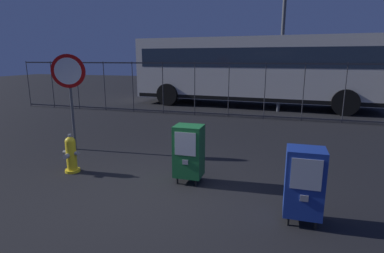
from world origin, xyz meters
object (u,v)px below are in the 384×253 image
object	(u,v)px
newspaper_box_secondary	(189,151)
bus_near	(254,68)
stop_sign	(69,82)
fire_hydrant	(71,154)
newspaper_box_primary	(304,182)

from	to	relation	value
newspaper_box_secondary	bus_near	size ratio (longest dim) A/B	0.10
stop_sign	newspaper_box_secondary	bearing A→B (deg)	-19.06
fire_hydrant	newspaper_box_primary	size ratio (longest dim) A/B	0.73
stop_sign	bus_near	world-z (taller)	bus_near
newspaper_box_primary	newspaper_box_secondary	world-z (taller)	same
bus_near	newspaper_box_primary	bearing A→B (deg)	-77.08
fire_hydrant	newspaper_box_primary	bearing A→B (deg)	-9.59
newspaper_box_secondary	stop_sign	world-z (taller)	stop_sign
newspaper_box_primary	fire_hydrant	bearing A→B (deg)	170.41
newspaper_box_primary	stop_sign	size ratio (longest dim) A/B	0.46
fire_hydrant	newspaper_box_primary	distance (m)	4.19
fire_hydrant	stop_sign	size ratio (longest dim) A/B	0.33
fire_hydrant	newspaper_box_primary	world-z (taller)	newspaper_box_primary
newspaper_box_primary	stop_sign	distance (m)	5.49
stop_sign	newspaper_box_primary	bearing A→B (deg)	-21.37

